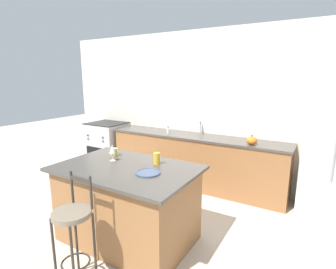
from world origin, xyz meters
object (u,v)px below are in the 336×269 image
(dinner_plate, at_px, (148,173))
(soap_bottle, at_px, (168,131))
(oven_range, at_px, (108,145))
(tumbler_cup, at_px, (157,158))
(coffee_mug, at_px, (114,152))
(bar_stool_near, at_px, (73,226))
(wine_glass, at_px, (112,149))
(pumpkin_decoration, at_px, (252,141))

(dinner_plate, relative_size, soap_bottle, 1.98)
(oven_range, relative_size, tumbler_cup, 7.12)
(coffee_mug, xyz_separation_m, tumbler_cup, (0.65, -0.00, 0.02))
(oven_range, distance_m, bar_stool_near, 3.30)
(bar_stool_near, height_order, coffee_mug, bar_stool_near)
(dinner_plate, height_order, wine_glass, wine_glass)
(tumbler_cup, bearing_deg, pumpkin_decoration, 62.58)
(oven_range, distance_m, soap_bottle, 1.60)
(oven_range, height_order, soap_bottle, soap_bottle)
(dinner_plate, bearing_deg, tumbler_cup, 106.07)
(dinner_plate, relative_size, pumpkin_decoration, 1.67)
(bar_stool_near, distance_m, soap_bottle, 2.61)
(tumbler_cup, relative_size, soap_bottle, 1.02)
(bar_stool_near, distance_m, coffee_mug, 1.19)
(oven_range, xyz_separation_m, coffee_mug, (1.60, -1.54, 0.47))
(coffee_mug, bearing_deg, pumpkin_decoration, 45.76)
(wine_glass, bearing_deg, coffee_mug, 126.04)
(wine_glass, height_order, coffee_mug, wine_glass)
(oven_range, relative_size, wine_glass, 4.83)
(dinner_plate, distance_m, pumpkin_decoration, 1.87)
(bar_stool_near, bearing_deg, wine_glass, 109.53)
(pumpkin_decoration, bearing_deg, wine_glass, -128.52)
(dinner_plate, relative_size, tumbler_cup, 1.95)
(soap_bottle, bearing_deg, tumbler_cup, -64.00)
(pumpkin_decoration, bearing_deg, tumbler_cup, -117.42)
(bar_stool_near, height_order, pumpkin_decoration, pumpkin_decoration)
(dinner_plate, distance_m, coffee_mug, 0.80)
(soap_bottle, bearing_deg, bar_stool_near, -78.69)
(bar_stool_near, distance_m, wine_glass, 1.04)
(oven_range, distance_m, dinner_plate, 3.01)
(coffee_mug, bearing_deg, tumbler_cup, -0.18)
(bar_stool_near, distance_m, dinner_plate, 0.87)
(wine_glass, bearing_deg, tumbler_cup, 17.34)
(bar_stool_near, height_order, soap_bottle, soap_bottle)
(bar_stool_near, xyz_separation_m, dinner_plate, (0.31, 0.74, 0.33))
(wine_glass, distance_m, soap_bottle, 1.66)
(pumpkin_decoration, bearing_deg, oven_range, 177.96)
(bar_stool_near, bearing_deg, soap_bottle, 101.31)
(oven_range, distance_m, pumpkin_decoration, 3.04)
(bar_stool_near, bearing_deg, pumpkin_decoration, 68.81)
(oven_range, height_order, coffee_mug, coffee_mug)
(soap_bottle, bearing_deg, pumpkin_decoration, -1.80)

